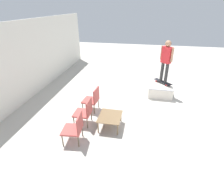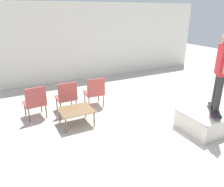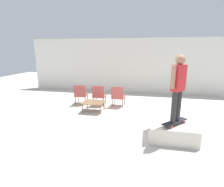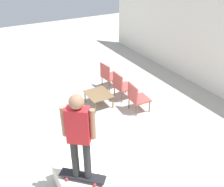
{
  "view_description": "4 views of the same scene",
  "coord_description": "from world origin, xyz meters",
  "px_view_note": "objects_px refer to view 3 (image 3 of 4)",
  "views": [
    {
      "loc": [
        -5.56,
        0.3,
        3.49
      ],
      "look_at": [
        -0.45,
        1.31,
        0.83
      ],
      "focal_mm": 28.0,
      "sensor_mm": 36.0,
      "label": 1
    },
    {
      "loc": [
        -2.59,
        -3.52,
        2.69
      ],
      "look_at": [
        -0.27,
        1.01,
        0.74
      ],
      "focal_mm": 35.0,
      "sensor_mm": 36.0,
      "label": 2
    },
    {
      "loc": [
        0.84,
        -5.02,
        2.37
      ],
      "look_at": [
        -0.35,
        0.9,
        0.86
      ],
      "focal_mm": 28.0,
      "sensor_mm": 36.0,
      "label": 3
    },
    {
      "loc": [
        4.68,
        -1.63,
        4.14
      ],
      "look_at": [
        -0.39,
        1.26,
        0.78
      ],
      "focal_mm": 40.0,
      "sensor_mm": 36.0,
      "label": 4
    }
  ],
  "objects_px": {
    "person_skater": "(178,84)",
    "patio_chair_left": "(81,94)",
    "coffee_table": "(93,103)",
    "patio_chair_right": "(118,96)",
    "skate_ramp_box": "(172,131)",
    "patio_chair_center": "(99,95)",
    "skateboard_on_ramp": "(175,122)"
  },
  "relations": [
    {
      "from": "person_skater",
      "to": "patio_chair_center",
      "type": "bearing_deg",
      "value": 86.01
    },
    {
      "from": "patio_chair_left",
      "to": "patio_chair_right",
      "type": "distance_m",
      "value": 1.67
    },
    {
      "from": "skate_ramp_box",
      "to": "skateboard_on_ramp",
      "type": "xyz_separation_m",
      "value": [
        0.04,
        -0.09,
        0.31
      ]
    },
    {
      "from": "coffee_table",
      "to": "patio_chair_left",
      "type": "relative_size",
      "value": 0.9
    },
    {
      "from": "skate_ramp_box",
      "to": "patio_chair_left",
      "type": "bearing_deg",
      "value": 145.44
    },
    {
      "from": "coffee_table",
      "to": "patio_chair_right",
      "type": "bearing_deg",
      "value": 43.92
    },
    {
      "from": "person_skater",
      "to": "coffee_table",
      "type": "xyz_separation_m",
      "value": [
        -2.77,
        1.74,
        -1.2
      ]
    },
    {
      "from": "coffee_table",
      "to": "patio_chair_right",
      "type": "distance_m",
      "value": 1.17
    },
    {
      "from": "skate_ramp_box",
      "to": "patio_chair_center",
      "type": "bearing_deg",
      "value": 138.03
    },
    {
      "from": "skateboard_on_ramp",
      "to": "patio_chair_right",
      "type": "xyz_separation_m",
      "value": [
        -1.94,
        2.55,
        -0.05
      ]
    },
    {
      "from": "skateboard_on_ramp",
      "to": "patio_chair_center",
      "type": "height_order",
      "value": "patio_chair_center"
    },
    {
      "from": "skateboard_on_ramp",
      "to": "skate_ramp_box",
      "type": "bearing_deg",
      "value": 68.8
    },
    {
      "from": "patio_chair_center",
      "to": "person_skater",
      "type": "bearing_deg",
      "value": 136.88
    },
    {
      "from": "skate_ramp_box",
      "to": "coffee_table",
      "type": "xyz_separation_m",
      "value": [
        -2.73,
        1.65,
        0.13
      ]
    },
    {
      "from": "coffee_table",
      "to": "patio_chair_center",
      "type": "xyz_separation_m",
      "value": [
        0.0,
        0.81,
        0.13
      ]
    },
    {
      "from": "skateboard_on_ramp",
      "to": "patio_chair_left",
      "type": "relative_size",
      "value": 0.86
    },
    {
      "from": "person_skater",
      "to": "patio_chair_left",
      "type": "xyz_separation_m",
      "value": [
        -3.61,
        2.55,
        -1.07
      ]
    },
    {
      "from": "patio_chair_left",
      "to": "skate_ramp_box",
      "type": "bearing_deg",
      "value": 139.26
    },
    {
      "from": "patio_chair_center",
      "to": "patio_chair_right",
      "type": "relative_size",
      "value": 1.0
    },
    {
      "from": "patio_chair_left",
      "to": "patio_chair_center",
      "type": "height_order",
      "value": "same"
    },
    {
      "from": "skateboard_on_ramp",
      "to": "person_skater",
      "type": "height_order",
      "value": "person_skater"
    },
    {
      "from": "skateboard_on_ramp",
      "to": "coffee_table",
      "type": "bearing_deg",
      "value": 101.35
    },
    {
      "from": "skateboard_on_ramp",
      "to": "coffee_table",
      "type": "relative_size",
      "value": 0.95
    },
    {
      "from": "person_skater",
      "to": "patio_chair_right",
      "type": "height_order",
      "value": "person_skater"
    },
    {
      "from": "patio_chair_center",
      "to": "skateboard_on_ramp",
      "type": "bearing_deg",
      "value": 136.88
    },
    {
      "from": "coffee_table",
      "to": "patio_chair_left",
      "type": "distance_m",
      "value": 1.17
    },
    {
      "from": "person_skater",
      "to": "coffee_table",
      "type": "relative_size",
      "value": 2.13
    },
    {
      "from": "skateboard_on_ramp",
      "to": "patio_chair_center",
      "type": "relative_size",
      "value": 0.86
    },
    {
      "from": "skateboard_on_ramp",
      "to": "patio_chair_right",
      "type": "bearing_deg",
      "value": 80.66
    },
    {
      "from": "patio_chair_left",
      "to": "patio_chair_center",
      "type": "distance_m",
      "value": 0.84
    },
    {
      "from": "person_skater",
      "to": "patio_chair_left",
      "type": "relative_size",
      "value": 1.92
    },
    {
      "from": "skate_ramp_box",
      "to": "patio_chair_center",
      "type": "relative_size",
      "value": 1.42
    }
  ]
}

